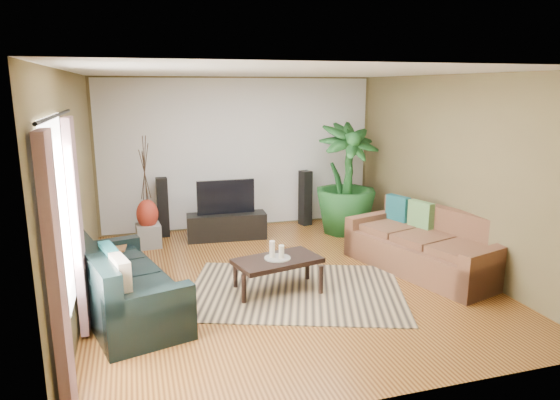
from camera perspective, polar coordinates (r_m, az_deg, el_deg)
name	(u,v)px	position (r m, az deg, el deg)	size (l,w,h in m)	color
floor	(284,279)	(6.79, 0.49, -9.04)	(5.50, 5.50, 0.00)	#9F6529
ceiling	(285,72)	(6.30, 0.54, 14.39)	(5.50, 5.50, 0.00)	white
wall_back	(240,154)	(9.04, -4.64, 5.31)	(5.00, 5.00, 0.00)	brown
wall_front	(389,244)	(3.94, 12.38, -4.91)	(5.00, 5.00, 0.00)	brown
wall_left	(76,192)	(6.17, -22.28, 0.84)	(5.50, 5.50, 0.00)	brown
wall_right	(452,171)	(7.52, 19.06, 3.11)	(5.50, 5.50, 0.00)	brown
backwall_panel	(240,154)	(9.03, -4.62, 5.30)	(4.90, 4.90, 0.00)	white
window_pane	(60,224)	(4.61, -23.88, -2.49)	(1.80, 1.80, 0.00)	white
curtain_near	(57,284)	(3.96, -24.12, -8.72)	(0.08, 0.35, 2.20)	gray
curtain_far	(77,228)	(5.38, -22.18, -2.99)	(0.08, 0.35, 2.20)	gray
curtain_rod	(55,116)	(4.46, -24.29, 8.76)	(0.03, 0.03, 1.90)	black
sofa_left	(124,277)	(5.97, -17.35, -8.42)	(2.06, 0.88, 0.85)	black
sofa_right	(424,241)	(7.26, 16.13, -4.54)	(2.21, 1.00, 0.85)	brown
area_rug	(296,291)	(6.41, 1.81, -10.33)	(2.67, 1.89, 0.01)	tan
coffee_table	(277,275)	(6.34, -0.29, -8.55)	(1.06, 0.58, 0.43)	black
candle_tray	(277,258)	(6.27, -0.29, -6.64)	(0.33, 0.33, 0.01)	gray
candle_tall	(272,249)	(6.24, -0.90, -5.63)	(0.07, 0.07, 0.21)	#F3E2CD
candle_mid	(281,252)	(6.21, 0.17, -5.95)	(0.07, 0.07, 0.16)	#EEE7C9
candle_short	(281,250)	(6.31, 0.17, -5.77)	(0.07, 0.07, 0.13)	beige
tv_stand	(227,226)	(8.50, -6.11, -3.00)	(1.32, 0.40, 0.44)	black
television	(226,197)	(8.39, -6.21, 0.36)	(0.97, 0.05, 0.57)	black
speaker_left	(163,207)	(8.77, -13.26, -0.81)	(0.18, 0.20, 1.02)	black
speaker_right	(305,198)	(9.27, 2.91, 0.24)	(0.18, 0.20, 1.02)	black
potted_plant	(346,179)	(8.76, 7.55, 2.41)	(1.07, 1.07, 1.92)	#18491C
plant_pot	(345,224)	(8.94, 7.39, -2.78)	(0.35, 0.35, 0.28)	black
pedestal	(149,236)	(8.32, -14.78, -3.95)	(0.37, 0.37, 0.37)	gray
vase	(147,214)	(8.23, -14.92, -1.57)	(0.34, 0.34, 0.48)	maroon
side_table	(108,265)	(6.88, -19.08, -7.06)	(0.51, 0.51, 0.54)	brown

